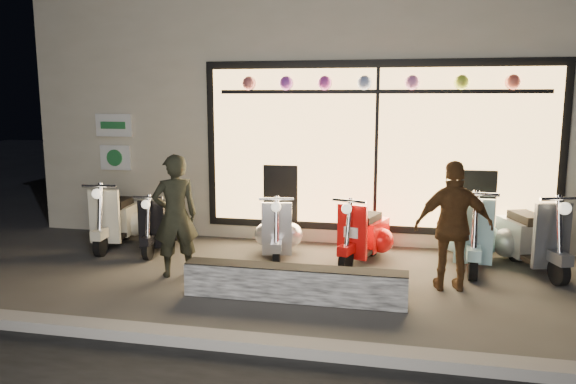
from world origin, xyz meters
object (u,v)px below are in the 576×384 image
(scooter_silver, at_px, (278,230))
(woman, at_px, (454,226))
(graffiti_barrier, at_px, (294,283))
(scooter_red, at_px, (366,234))
(man, at_px, (175,216))

(scooter_silver, distance_m, woman, 2.66)
(graffiti_barrier, xyz_separation_m, scooter_red, (0.68, 1.83, 0.18))
(graffiti_barrier, distance_m, man, 1.89)
(scooter_red, distance_m, woman, 1.60)
(graffiti_barrier, distance_m, woman, 2.04)
(scooter_silver, relative_size, scooter_red, 1.00)
(scooter_silver, xyz_separation_m, woman, (2.41, -1.04, 0.42))
(scooter_silver, xyz_separation_m, scooter_red, (1.29, 0.03, 0.00))
(scooter_red, bearing_deg, woman, -25.88)
(man, distance_m, woman, 3.50)
(graffiti_barrier, xyz_separation_m, man, (-1.69, 0.57, 0.60))
(man, relative_size, woman, 1.01)
(scooter_silver, relative_size, man, 0.82)
(graffiti_barrier, bearing_deg, woman, 22.81)
(scooter_silver, height_order, woman, woman)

